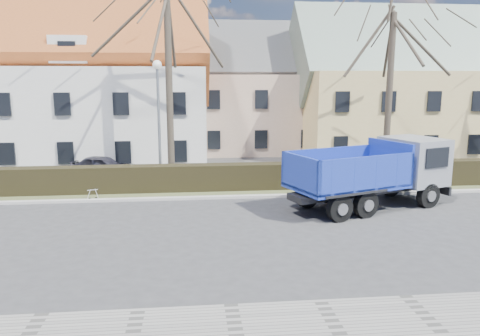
{
  "coord_description": "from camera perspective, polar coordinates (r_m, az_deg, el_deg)",
  "views": [
    {
      "loc": [
        -0.87,
        -16.57,
        5.48
      ],
      "look_at": [
        1.23,
        3.72,
        1.6
      ],
      "focal_mm": 35.0,
      "sensor_mm": 36.0,
      "label": 1
    }
  ],
  "objects": [
    {
      "name": "hedge",
      "position": [
        23.09,
        -3.63,
        -1.32
      ],
      "size": [
        60.0,
        0.9,
        1.3
      ],
      "primitive_type": "cube",
      "color": "black",
      "rests_on": "ground"
    },
    {
      "name": "building_yellow",
      "position": [
        37.59,
        20.97,
        8.19
      ],
      "size": [
        18.8,
        10.8,
        8.5
      ],
      "primitive_type": null,
      "color": "#D8BD76",
      "rests_on": "ground"
    },
    {
      "name": "dump_truck",
      "position": [
        20.63,
        14.98,
        -0.71
      ],
      "size": [
        8.03,
        5.18,
        3.01
      ],
      "primitive_type": null,
      "rotation": [
        0.0,
        0.0,
        0.35
      ],
      "color": "#162C9A",
      "rests_on": "ground"
    },
    {
      "name": "building_white",
      "position": [
        34.76,
        -26.66,
        8.44
      ],
      "size": [
        26.8,
        10.8,
        9.5
      ],
      "primitive_type": null,
      "color": "white",
      "rests_on": "ground"
    },
    {
      "name": "parked_car_a",
      "position": [
        27.75,
        -16.4,
        0.22
      ],
      "size": [
        3.83,
        2.25,
        1.22
      ],
      "primitive_type": "imported",
      "rotation": [
        0.0,
        0.0,
        1.33
      ],
      "color": "#272631",
      "rests_on": "ground"
    },
    {
      "name": "grass_strip",
      "position": [
        23.42,
        -3.63,
        -2.66
      ],
      "size": [
        80.0,
        3.0,
        0.1
      ],
      "primitive_type": "cube",
      "color": "#474F2C",
      "rests_on": "ground"
    },
    {
      "name": "building_pink",
      "position": [
        36.92,
        1.68,
        8.47
      ],
      "size": [
        10.8,
        8.8,
        8.0
      ],
      "primitive_type": null,
      "color": "tan",
      "rests_on": "ground"
    },
    {
      "name": "ground",
      "position": [
        17.47,
        -2.79,
        -7.52
      ],
      "size": [
        120.0,
        120.0,
        0.0
      ],
      "primitive_type": "plane",
      "color": "#343536"
    },
    {
      "name": "streetlight",
      "position": [
        23.73,
        -9.84,
        5.19
      ],
      "size": [
        0.51,
        0.51,
        6.48
      ],
      "primitive_type": null,
      "color": "gray",
      "rests_on": "ground"
    },
    {
      "name": "curb_far",
      "position": [
        21.87,
        -3.46,
        -3.6
      ],
      "size": [
        80.0,
        0.3,
        0.12
      ],
      "primitive_type": "cube",
      "color": "#ADAAA5",
      "rests_on": "ground"
    },
    {
      "name": "tree_1",
      "position": [
        25.11,
        -8.71,
        12.58
      ],
      "size": [
        9.2,
        9.2,
        12.65
      ],
      "primitive_type": null,
      "color": "#3A3228",
      "rests_on": "ground"
    },
    {
      "name": "tree_2",
      "position": [
        27.32,
        17.82,
        10.31
      ],
      "size": [
        8.0,
        8.0,
        11.0
      ],
      "primitive_type": null,
      "color": "#3A3228",
      "rests_on": "ground"
    },
    {
      "name": "cart_frame",
      "position": [
        22.41,
        -17.98,
        -3.14
      ],
      "size": [
        0.74,
        0.57,
        0.6
      ],
      "primitive_type": null,
      "rotation": [
        0.0,
        0.0,
        0.34
      ],
      "color": "silver",
      "rests_on": "ground"
    }
  ]
}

